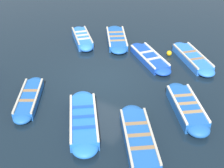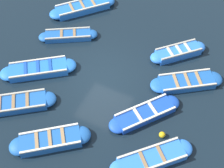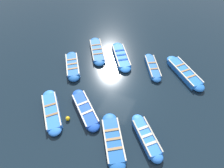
% 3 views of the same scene
% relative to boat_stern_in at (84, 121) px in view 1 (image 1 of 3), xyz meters
% --- Properties ---
extents(ground_plane, '(120.00, 120.00, 0.00)m').
position_rel_boat_stern_in_xyz_m(ground_plane, '(-1.03, 3.08, -0.19)').
color(ground_plane, black).
extents(boat_stern_in, '(2.97, 3.56, 0.43)m').
position_rel_boat_stern_in_xyz_m(boat_stern_in, '(0.00, 0.00, 0.00)').
color(boat_stern_in, blue).
rests_on(boat_stern_in, ground).
extents(boat_bow_out, '(3.26, 2.78, 0.38)m').
position_rel_boat_stern_in_xyz_m(boat_bow_out, '(0.07, 5.70, -0.03)').
color(boat_bow_out, '#1947B7').
rests_on(boat_bow_out, ground).
extents(boat_alongside, '(2.77, 3.44, 0.39)m').
position_rel_boat_stern_in_xyz_m(boat_alongside, '(-2.46, 6.82, -0.02)').
color(boat_alongside, '#1E59AD').
rests_on(boat_alongside, ground).
extents(boat_outer_right, '(2.71, 2.69, 0.47)m').
position_rel_boat_stern_in_xyz_m(boat_outer_right, '(-4.12, 5.83, 0.02)').
color(boat_outer_right, blue).
rests_on(boat_outer_right, ground).
extents(boat_broadside, '(2.25, 3.10, 0.37)m').
position_rel_boat_stern_in_xyz_m(boat_broadside, '(-2.75, 0.06, -0.03)').
color(boat_broadside, '#1E59AD').
rests_on(boat_broadside, ground).
extents(boat_near_quay, '(3.14, 3.09, 0.40)m').
position_rel_boat_stern_in_xyz_m(boat_near_quay, '(1.94, 6.76, -0.02)').
color(boat_near_quay, blue).
rests_on(boat_near_quay, ground).
extents(boat_outer_left, '(2.76, 3.21, 0.47)m').
position_rel_boat_stern_in_xyz_m(boat_outer_left, '(3.04, 2.68, 0.02)').
color(boat_outer_left, '#1E59AD').
rests_on(boat_outer_left, ground).
extents(boat_tucked, '(2.96, 3.60, 0.40)m').
position_rel_boat_stern_in_xyz_m(boat_tucked, '(2.19, 0.18, -0.01)').
color(boat_tucked, '#1E59AD').
rests_on(boat_tucked, ground).
extents(buoy_orange_near, '(0.27, 0.27, 0.27)m').
position_rel_boat_stern_in_xyz_m(buoy_orange_near, '(0.71, 6.75, -0.05)').
color(buoy_orange_near, '#EAB214').
rests_on(buoy_orange_near, ground).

